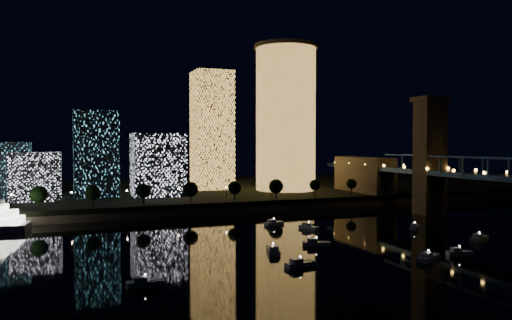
{
  "coord_description": "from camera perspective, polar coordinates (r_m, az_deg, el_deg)",
  "views": [
    {
      "loc": [
        -80.2,
        -121.59,
        30.56
      ],
      "look_at": [
        -12.5,
        55.0,
        23.96
      ],
      "focal_mm": 35.0,
      "sensor_mm": 36.0,
      "label": 1
    }
  ],
  "objects": [
    {
      "name": "ground",
      "position": [
        148.83,
        12.35,
        -9.9
      ],
      "size": [
        520.0,
        520.0,
        0.0
      ],
      "primitive_type": "plane",
      "color": "black",
      "rests_on": "ground"
    },
    {
      "name": "far_bank",
      "position": [
        294.13,
        -5.06,
        -3.48
      ],
      "size": [
        420.0,
        160.0,
        5.0
      ],
      "primitive_type": "cube",
      "color": "black",
      "rests_on": "ground"
    },
    {
      "name": "seawall",
      "position": [
        220.74,
        0.52,
        -5.57
      ],
      "size": [
        420.0,
        6.0,
        3.0
      ],
      "primitive_type": "cube",
      "color": "#6B5E4C",
      "rests_on": "ground"
    },
    {
      "name": "tower_cylindrical",
      "position": [
        269.55,
        3.42,
        4.87
      ],
      "size": [
        34.0,
        34.0,
        77.86
      ],
      "color": "#FEB651",
      "rests_on": "far_bank"
    },
    {
      "name": "tower_rectangular",
      "position": [
        277.18,
        -5.05,
        3.4
      ],
      "size": [
        20.36,
        20.36,
        64.78
      ],
      "primitive_type": "cube",
      "color": "#FEB651",
      "rests_on": "far_bank"
    },
    {
      "name": "midrise_blocks",
      "position": [
        247.05,
        -18.48,
        -0.33
      ],
      "size": [
        86.99,
        34.88,
        40.46
      ],
      "color": "white",
      "rests_on": "far_bank"
    },
    {
      "name": "motorboats",
      "position": [
        149.65,
        9.7,
        -9.49
      ],
      "size": [
        113.42,
        70.98,
        2.78
      ],
      "color": "silver",
      "rests_on": "ground"
    },
    {
      "name": "esplanade_trees",
      "position": [
        215.69,
        -8.37,
        -3.37
      ],
      "size": [
        165.03,
        6.7,
        8.85
      ],
      "color": "black",
      "rests_on": "far_bank"
    },
    {
      "name": "street_lamps",
      "position": [
        221.54,
        -8.86,
        -3.6
      ],
      "size": [
        132.7,
        0.7,
        5.65
      ],
      "color": "black",
      "rests_on": "far_bank"
    }
  ]
}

